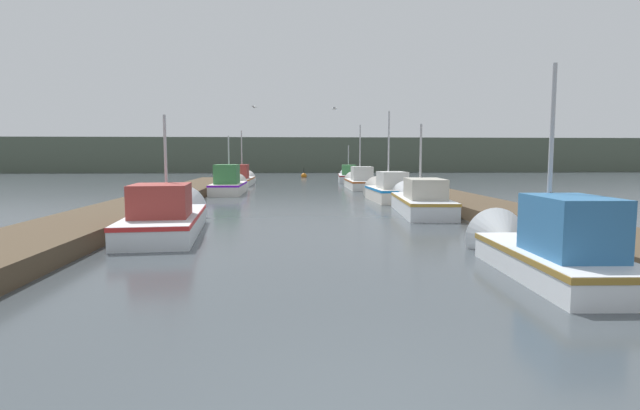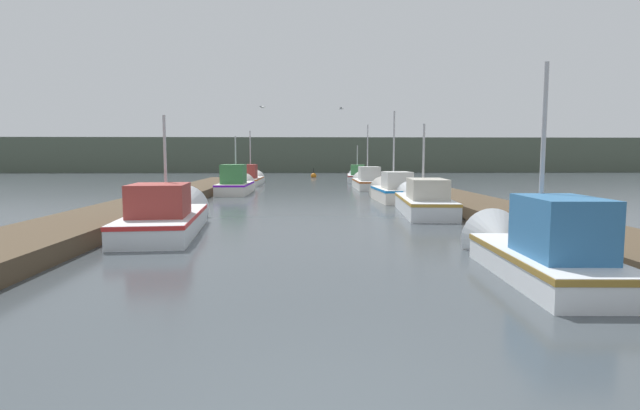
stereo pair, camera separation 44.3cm
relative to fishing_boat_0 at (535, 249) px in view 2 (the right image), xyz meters
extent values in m
cube|color=#4C3D2B|center=(-10.20, 11.02, -0.24)|extent=(2.46, 40.00, 0.43)
cube|color=#4C3D2B|center=(2.43, 11.02, -0.24)|extent=(2.46, 40.00, 0.43)
cube|color=#4C5647|center=(-3.88, 62.35, 1.76)|extent=(120.00, 16.00, 4.43)
cube|color=silver|center=(-0.02, -0.44, -0.21)|extent=(1.63, 3.96, 0.50)
cube|color=olive|center=(-0.02, -0.44, -0.01)|extent=(1.66, 3.99, 0.10)
cone|color=silver|center=(0.08, 1.92, -0.21)|extent=(1.42, 0.89, 1.39)
cube|color=#2D6699|center=(-0.04, -0.93, 0.53)|extent=(1.14, 1.66, 0.97)
cylinder|color=#B2B2B7|center=(-0.01, -0.15, 1.65)|extent=(0.08, 0.08, 3.22)
cube|color=silver|center=(-7.94, 4.86, -0.17)|extent=(2.22, 5.22, 0.57)
cube|color=red|center=(-7.94, 4.86, 0.05)|extent=(2.26, 5.25, 0.10)
cone|color=silver|center=(-8.23, 8.00, -0.17)|extent=(1.78, 1.37, 1.68)
cube|color=#99332D|center=(-7.89, 4.23, 0.53)|extent=(1.54, 1.78, 0.83)
cylinder|color=#B2B2B7|center=(-7.98, 5.24, 1.44)|extent=(0.08, 0.08, 2.66)
cube|color=silver|center=(0.23, 9.23, -0.15)|extent=(2.01, 5.16, 0.61)
cube|color=#B48730|center=(0.23, 9.23, 0.09)|extent=(2.04, 5.19, 0.10)
cone|color=silver|center=(0.48, 12.20, -0.15)|extent=(1.58, 1.04, 1.51)
cube|color=#B2AD9E|center=(0.18, 8.60, 0.51)|extent=(1.40, 2.12, 0.71)
cylinder|color=#B2B2B7|center=(0.26, 9.60, 1.49)|extent=(0.08, 0.08, 2.68)
cube|color=silver|center=(0.08, 14.32, -0.14)|extent=(1.70, 3.91, 0.63)
cube|color=blue|center=(0.08, 14.32, 0.11)|extent=(1.73, 3.95, 0.10)
cone|color=silver|center=(0.01, 16.67, -0.14)|extent=(1.53, 0.87, 1.51)
cube|color=silver|center=(0.09, 13.84, 0.55)|extent=(1.20, 1.65, 0.77)
cylinder|color=#B2B2B7|center=(0.07, 14.61, 1.95)|extent=(0.08, 0.08, 3.56)
cube|color=silver|center=(-7.98, 19.22, -0.15)|extent=(1.66, 4.49, 0.61)
cube|color=#7516D4|center=(-7.98, 19.22, 0.09)|extent=(1.69, 4.52, 0.10)
cone|color=silver|center=(-7.95, 22.00, -0.15)|extent=(1.54, 1.10, 1.53)
cube|color=#387A42|center=(-7.98, 18.67, 0.67)|extent=(1.24, 1.76, 1.04)
cylinder|color=#B2B2B7|center=(-7.97, 19.56, 1.46)|extent=(0.08, 0.08, 2.60)
cube|color=silver|center=(-0.03, 23.12, -0.17)|extent=(1.63, 4.90, 0.58)
cube|color=#A94F1C|center=(-0.03, 23.12, 0.06)|extent=(1.66, 4.93, 0.10)
cone|color=silver|center=(0.00, 26.01, -0.17)|extent=(1.51, 0.91, 1.51)
cube|color=silver|center=(-0.03, 22.51, 0.55)|extent=(1.25, 1.58, 0.86)
cylinder|color=#B2B2B7|center=(-0.02, 23.49, 1.88)|extent=(0.08, 0.08, 3.52)
cube|color=silver|center=(-8.05, 27.62, -0.19)|extent=(1.58, 5.19, 0.52)
cube|color=orange|center=(-8.05, 27.62, 0.01)|extent=(1.61, 5.22, 0.10)
cone|color=silver|center=(-8.00, 30.86, -0.19)|extent=(1.45, 1.34, 1.43)
cube|color=#99332D|center=(-8.06, 26.97, 0.56)|extent=(1.10, 1.74, 0.98)
cylinder|color=#B2B2B7|center=(-8.04, 28.00, 1.77)|extent=(0.08, 0.08, 3.40)
cube|color=silver|center=(0.20, 31.55, -0.16)|extent=(1.94, 4.86, 0.60)
cube|color=maroon|center=(0.20, 31.55, 0.08)|extent=(1.97, 4.90, 0.10)
cone|color=silver|center=(0.43, 34.35, -0.16)|extent=(1.55, 0.99, 1.48)
cube|color=#387A42|center=(0.15, 30.96, 0.54)|extent=(1.18, 1.47, 0.80)
cylinder|color=#B2B2B7|center=(0.22, 31.90, 1.33)|extent=(0.08, 0.08, 2.37)
cylinder|color=#473523|center=(-9.04, 27.29, 0.10)|extent=(0.20, 0.20, 1.12)
cylinder|color=silver|center=(-9.04, 27.29, 0.68)|extent=(0.23, 0.23, 0.04)
cylinder|color=#473523|center=(-9.20, 28.65, 0.07)|extent=(0.24, 0.24, 1.06)
cylinder|color=silver|center=(-9.20, 28.65, 0.63)|extent=(0.28, 0.28, 0.04)
cylinder|color=#473523|center=(1.39, 20.50, 0.01)|extent=(0.31, 0.31, 0.93)
cylinder|color=silver|center=(1.39, 20.50, 0.49)|extent=(0.35, 0.35, 0.04)
sphere|color=#BF6513|center=(-3.17, 39.97, -0.30)|extent=(0.56, 0.56, 0.56)
cylinder|color=black|center=(-3.17, 39.97, 0.23)|extent=(0.06, 0.06, 0.50)
ellipsoid|color=white|center=(-6.74, 23.29, 4.71)|extent=(0.31, 0.26, 0.12)
cube|color=gray|center=(-6.67, 23.41, 4.73)|extent=(0.24, 0.30, 0.07)
cube|color=gray|center=(-6.80, 23.17, 4.73)|extent=(0.24, 0.30, 0.07)
ellipsoid|color=white|center=(-2.04, 19.55, 4.29)|extent=(0.30, 0.19, 0.12)
cube|color=gray|center=(-2.07, 19.42, 4.31)|extent=(0.17, 0.29, 0.07)
cube|color=gray|center=(-2.02, 19.69, 4.31)|extent=(0.17, 0.29, 0.07)
camera|label=1|loc=(-4.60, -8.68, 1.67)|focal=28.00mm
camera|label=2|loc=(-4.16, -8.70, 1.67)|focal=28.00mm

